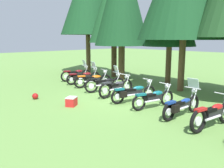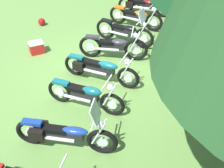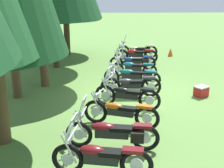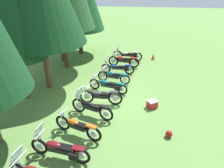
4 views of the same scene
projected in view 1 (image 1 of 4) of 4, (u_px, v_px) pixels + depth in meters
ground_plane at (127, 99)px, 11.63m from camera, size 80.00×80.00×0.00m
motorcycle_0 at (77, 74)px, 16.38m from camera, size 0.76×2.17×1.37m
motorcycle_1 at (83, 76)px, 15.33m from camera, size 0.79×2.35×1.36m
motorcycle_2 at (93, 80)px, 14.22m from camera, size 0.96×2.17×1.01m
motorcycle_3 at (106, 83)px, 13.01m from camera, size 1.03×2.16×1.38m
motorcycle_4 at (117, 87)px, 12.06m from camera, size 0.71×2.26×1.03m
motorcycle_5 at (133, 92)px, 10.97m from camera, size 0.88×2.31×0.99m
motorcycle_6 at (154, 98)px, 9.99m from camera, size 0.74×2.11×0.98m
motorcycle_7 at (182, 105)px, 8.90m from camera, size 0.66×2.29×1.35m
motorcycle_8 at (213, 114)px, 7.79m from camera, size 0.76×2.30×1.04m
pine_tree_1 at (114, 2)px, 17.15m from camera, size 3.58×3.58×8.17m
pine_tree_3 at (171, 3)px, 13.94m from camera, size 3.04×3.04×7.28m
picnic_cooler at (71, 102)px, 10.34m from camera, size 0.58×0.60×0.39m
dropped_helmet at (35, 96)px, 11.49m from camera, size 0.29×0.29×0.29m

